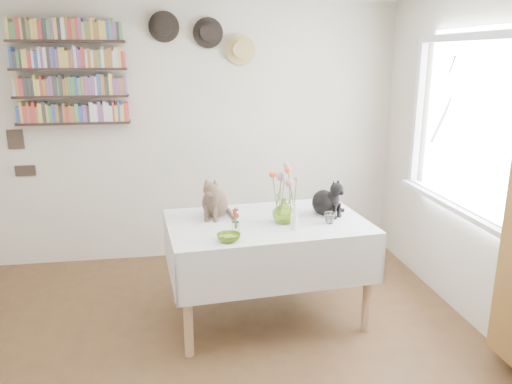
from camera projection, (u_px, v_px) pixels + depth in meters
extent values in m
cube|color=#EFE5CB|center=(195.00, 134.00, 4.90)|extent=(4.04, 0.04, 2.54)
cube|color=white|center=(466.00, 124.00, 3.74)|extent=(0.01, 1.40, 1.20)
cube|color=white|center=(476.00, 36.00, 3.57)|extent=(0.06, 1.52, 0.06)
cube|color=white|center=(457.00, 204.00, 3.91)|extent=(0.06, 1.52, 0.06)
cube|color=white|center=(420.00, 113.00, 4.43)|extent=(0.06, 0.06, 1.20)
cube|color=white|center=(454.00, 205.00, 3.90)|extent=(0.12, 1.50, 0.04)
cube|color=white|center=(267.00, 225.00, 3.77)|extent=(1.56, 1.08, 0.06)
cylinder|color=tan|center=(188.00, 307.00, 3.34)|extent=(0.06, 0.06, 0.73)
cylinder|color=tan|center=(368.00, 286.00, 3.66)|extent=(0.06, 0.06, 0.73)
cylinder|color=tan|center=(176.00, 262.00, 4.08)|extent=(0.06, 0.06, 0.73)
cylinder|color=tan|center=(327.00, 247.00, 4.40)|extent=(0.06, 0.06, 0.73)
imported|color=#AED642|center=(284.00, 211.00, 3.69)|extent=(0.24, 0.24, 0.18)
imported|color=#AED642|center=(229.00, 238.00, 3.34)|extent=(0.19, 0.19, 0.05)
imported|color=white|center=(330.00, 218.00, 3.69)|extent=(0.11, 0.11, 0.08)
cylinder|color=white|center=(294.00, 222.00, 3.56)|extent=(0.05, 0.05, 0.11)
cylinder|color=white|center=(295.00, 209.00, 3.54)|extent=(0.02, 0.02, 0.09)
cylinder|color=white|center=(236.00, 228.00, 3.48)|extent=(0.05, 0.05, 0.08)
cone|color=white|center=(321.00, 211.00, 3.87)|extent=(0.05, 0.05, 0.07)
sphere|color=beige|center=(322.00, 206.00, 3.86)|extent=(0.03, 0.03, 0.03)
cylinder|color=#4C7233|center=(280.00, 197.00, 3.67)|extent=(0.01, 0.01, 0.30)
sphere|color=#C27D88|center=(280.00, 177.00, 3.63)|extent=(0.07, 0.07, 0.07)
cylinder|color=#4C7233|center=(290.00, 200.00, 3.66)|extent=(0.01, 0.01, 0.26)
sphere|color=#C27D88|center=(291.00, 183.00, 3.62)|extent=(0.06, 0.06, 0.06)
cylinder|color=#4C7233|center=(291.00, 193.00, 3.70)|extent=(0.01, 0.01, 0.34)
sphere|color=orange|center=(292.00, 170.00, 3.65)|extent=(0.06, 0.06, 0.06)
cylinder|color=#4C7233|center=(275.00, 195.00, 3.69)|extent=(0.01, 0.01, 0.31)
sphere|color=orange|center=(276.00, 175.00, 3.65)|extent=(0.05, 0.05, 0.05)
cylinder|color=#4C7233|center=(283.00, 190.00, 3.70)|extent=(0.01, 0.01, 0.37)
sphere|color=#999E93|center=(283.00, 166.00, 3.66)|extent=(0.04, 0.04, 0.04)
cylinder|color=#4C7233|center=(279.00, 196.00, 3.63)|extent=(0.01, 0.01, 0.33)
sphere|color=#999E93|center=(279.00, 174.00, 3.58)|extent=(0.04, 0.04, 0.04)
cylinder|color=#4C7233|center=(295.00, 198.00, 3.64)|extent=(0.01, 0.01, 0.29)
sphere|color=#999E93|center=(295.00, 179.00, 3.60)|extent=(0.04, 0.04, 0.04)
cube|color=black|center=(75.00, 123.00, 4.58)|extent=(1.00, 0.16, 0.02)
cube|color=black|center=(72.00, 96.00, 4.52)|extent=(1.00, 0.16, 0.02)
cube|color=black|center=(69.00, 69.00, 4.46)|extent=(1.00, 0.16, 0.02)
cube|color=black|center=(67.00, 41.00, 4.39)|extent=(1.00, 0.16, 0.02)
cylinder|color=black|center=(164.00, 27.00, 4.54)|extent=(0.28, 0.02, 0.28)
cylinder|color=black|center=(164.00, 27.00, 4.50)|extent=(0.16, 0.08, 0.16)
cylinder|color=black|center=(208.00, 33.00, 4.61)|extent=(0.28, 0.02, 0.28)
cylinder|color=black|center=(208.00, 33.00, 4.58)|extent=(0.16, 0.08, 0.16)
cylinder|color=tan|center=(240.00, 50.00, 4.70)|extent=(0.28, 0.02, 0.28)
cylinder|color=tan|center=(241.00, 50.00, 4.66)|extent=(0.16, 0.08, 0.16)
cube|color=#38281E|center=(15.00, 139.00, 4.61)|extent=(0.14, 0.02, 0.18)
cube|color=#38281E|center=(25.00, 171.00, 4.69)|extent=(0.18, 0.02, 0.10)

